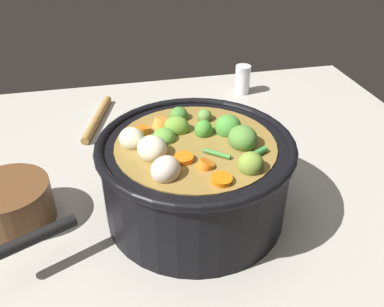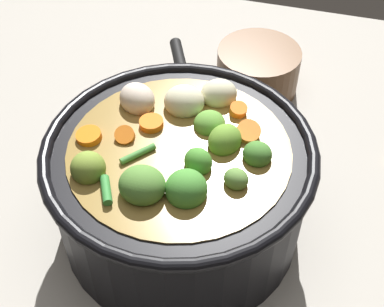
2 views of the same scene
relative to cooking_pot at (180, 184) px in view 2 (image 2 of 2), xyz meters
name	(u,v)px [view 2 (image 2 of 2)]	position (x,y,z in m)	size (l,w,h in m)	color
ground_plane	(181,222)	(0.00, 0.00, -0.07)	(1.10, 1.10, 0.00)	#9E998E
cooking_pot	(180,184)	(0.00, 0.00, 0.00)	(0.30, 0.30, 0.16)	black
small_saucepan	(255,70)	(-0.04, -0.29, -0.04)	(0.21, 0.17, 0.07)	brown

